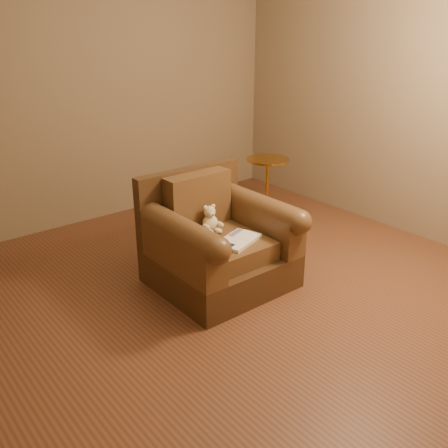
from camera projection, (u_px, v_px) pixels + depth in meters
floor at (234, 282)px, 4.02m from camera, size 4.00×4.00×0.00m
room at (236, 59)px, 3.36m from camera, size 4.02×4.02×2.71m
armchair at (217, 243)px, 3.91m from camera, size 0.97×0.92×0.87m
teddy_bear at (211, 221)px, 3.91m from camera, size 0.16×0.18×0.22m
guidebook at (238, 240)px, 3.75m from camera, size 0.40×0.32×0.03m
side_table at (267, 185)px, 5.28m from camera, size 0.44×0.44×0.62m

